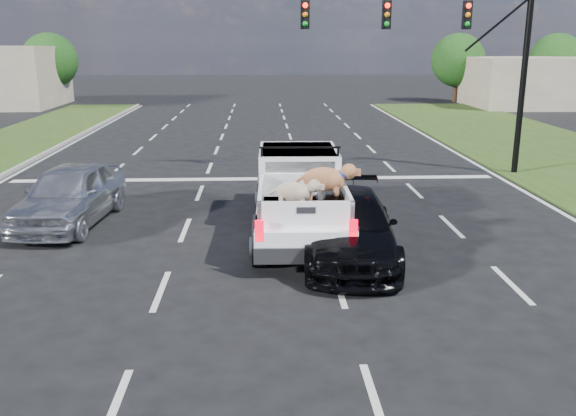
# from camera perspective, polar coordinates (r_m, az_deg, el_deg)

# --- Properties ---
(ground) EXTENTS (160.00, 160.00, 0.00)m
(ground) POSITION_cam_1_polar(r_m,az_deg,el_deg) (12.14, -3.55, -7.60)
(ground) COLOR black
(ground) RESTS_ON ground
(road_markings) EXTENTS (17.75, 60.00, 0.01)m
(road_markings) POSITION_cam_1_polar(r_m,az_deg,el_deg) (18.36, -3.25, 0.41)
(road_markings) COLOR silver
(road_markings) RESTS_ON ground
(traffic_signal) EXTENTS (9.11, 0.31, 7.00)m
(traffic_signal) POSITION_cam_1_polar(r_m,az_deg,el_deg) (22.76, 15.74, 14.78)
(traffic_signal) COLOR black
(traffic_signal) RESTS_ON ground
(building_right) EXTENTS (12.00, 7.00, 3.60)m
(building_right) POSITION_cam_1_polar(r_m,az_deg,el_deg) (50.23, 23.53, 10.74)
(building_right) COLOR #B6AA8B
(building_right) RESTS_ON ground
(tree_far_c) EXTENTS (4.20, 4.20, 5.40)m
(tree_far_c) POSITION_cam_1_polar(r_m,az_deg,el_deg) (51.81, -21.39, 12.71)
(tree_far_c) COLOR #332114
(tree_far_c) RESTS_ON ground
(tree_far_d) EXTENTS (4.20, 4.20, 5.40)m
(tree_far_d) POSITION_cam_1_polar(r_m,az_deg,el_deg) (51.66, 15.61, 13.18)
(tree_far_d) COLOR #332114
(tree_far_d) RESTS_ON ground
(tree_far_e) EXTENTS (4.20, 4.20, 5.40)m
(tree_far_e) POSITION_cam_1_polar(r_m,az_deg,el_deg) (54.64, 23.80, 12.55)
(tree_far_e) COLOR #332114
(tree_far_e) RESTS_ON ground
(pickup_truck) EXTENTS (2.38, 5.99, 2.23)m
(pickup_truck) POSITION_cam_1_polar(r_m,az_deg,el_deg) (15.25, 1.17, 1.36)
(pickup_truck) COLOR black
(pickup_truck) RESTS_ON ground
(silver_sedan) EXTENTS (2.34, 4.87, 1.60)m
(silver_sedan) POSITION_cam_1_polar(r_m,az_deg,el_deg) (17.18, -19.75, 1.21)
(silver_sedan) COLOR silver
(silver_sedan) RESTS_ON ground
(black_coupe) EXTENTS (2.41, 5.08, 1.43)m
(black_coupe) POSITION_cam_1_polar(r_m,az_deg,el_deg) (13.72, 5.74, -1.73)
(black_coupe) COLOR black
(black_coupe) RESTS_ON ground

